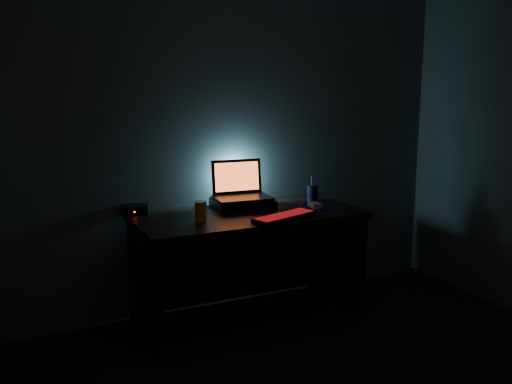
{
  "coord_description": "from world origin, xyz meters",
  "views": [
    {
      "loc": [
        -1.53,
        -1.72,
        1.63
      ],
      "look_at": [
        0.04,
        1.57,
        0.9
      ],
      "focal_mm": 40.0,
      "sensor_mm": 36.0,
      "label": 1
    }
  ],
  "objects_px": {
    "keyboard": "(284,217)",
    "router": "(135,210)",
    "juice_glass": "(201,211)",
    "laptop": "(240,189)",
    "mouse": "(315,205)",
    "pen_cup": "(313,193)"
  },
  "relations": [
    {
      "from": "keyboard",
      "to": "juice_glass",
      "type": "distance_m",
      "value": 0.53
    },
    {
      "from": "laptop",
      "to": "router",
      "type": "bearing_deg",
      "value": 178.25
    },
    {
      "from": "laptop",
      "to": "mouse",
      "type": "xyz_separation_m",
      "value": [
        0.44,
        -0.27,
        -0.1
      ]
    },
    {
      "from": "laptop",
      "to": "mouse",
      "type": "relative_size",
      "value": 3.76
    },
    {
      "from": "keyboard",
      "to": "pen_cup",
      "type": "relative_size",
      "value": 4.22
    },
    {
      "from": "juice_glass",
      "to": "keyboard",
      "type": "bearing_deg",
      "value": -19.16
    },
    {
      "from": "pen_cup",
      "to": "keyboard",
      "type": "bearing_deg",
      "value": -138.82
    },
    {
      "from": "mouse",
      "to": "router",
      "type": "height_order",
      "value": "router"
    },
    {
      "from": "pen_cup",
      "to": "juice_glass",
      "type": "bearing_deg",
      "value": -167.47
    },
    {
      "from": "mouse",
      "to": "juice_glass",
      "type": "distance_m",
      "value": 0.84
    },
    {
      "from": "juice_glass",
      "to": "laptop",
      "type": "bearing_deg",
      "value": 35.17
    },
    {
      "from": "mouse",
      "to": "laptop",
      "type": "bearing_deg",
      "value": 155.39
    },
    {
      "from": "mouse",
      "to": "pen_cup",
      "type": "height_order",
      "value": "pen_cup"
    },
    {
      "from": "keyboard",
      "to": "router",
      "type": "relative_size",
      "value": 2.38
    },
    {
      "from": "laptop",
      "to": "pen_cup",
      "type": "distance_m",
      "value": 0.55
    },
    {
      "from": "mouse",
      "to": "pen_cup",
      "type": "bearing_deg",
      "value": 70.28
    },
    {
      "from": "mouse",
      "to": "router",
      "type": "xyz_separation_m",
      "value": [
        -1.16,
        0.36,
        0.01
      ]
    },
    {
      "from": "keyboard",
      "to": "pen_cup",
      "type": "height_order",
      "value": "pen_cup"
    },
    {
      "from": "keyboard",
      "to": "router",
      "type": "distance_m",
      "value": 0.99
    },
    {
      "from": "keyboard",
      "to": "router",
      "type": "height_order",
      "value": "router"
    },
    {
      "from": "keyboard",
      "to": "laptop",
      "type": "bearing_deg",
      "value": 84.97
    },
    {
      "from": "laptop",
      "to": "mouse",
      "type": "height_order",
      "value": "laptop"
    }
  ]
}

